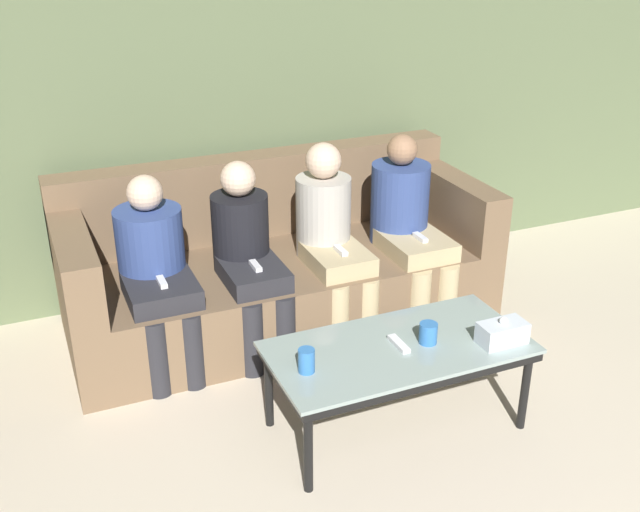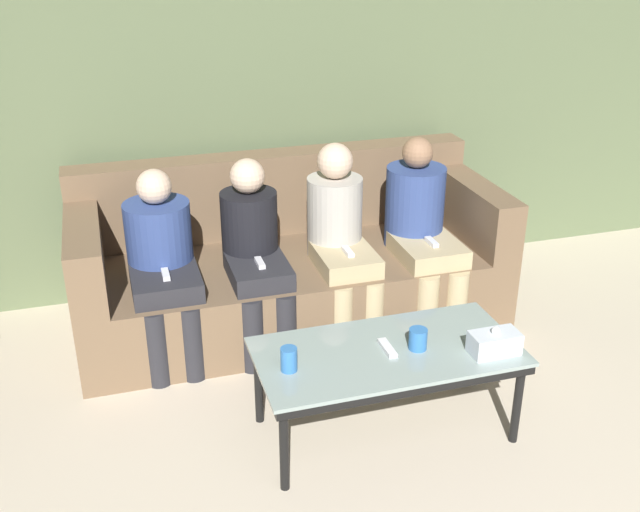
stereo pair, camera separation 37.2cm
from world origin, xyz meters
The scene contains 11 objects.
wall_back centered at (0.00, 4.16, 1.30)m, with size 12.00×0.06×2.60m.
couch centered at (0.00, 3.61, 0.33)m, with size 2.44×0.99×0.92m.
coffee_table centered at (0.14, 2.38, 0.40)m, with size 1.19×0.59×0.44m.
cup_near_left centered at (0.27, 2.35, 0.49)m, with size 0.08×0.08×0.10m.
cup_near_right centered at (-0.32, 2.35, 0.50)m, with size 0.07×0.07×0.11m.
tissue_box centered at (0.58, 2.22, 0.49)m, with size 0.22×0.12×0.13m.
game_remote centered at (0.14, 2.38, 0.45)m, with size 0.04×0.15×0.02m.
seated_person_left_end centered at (-0.74, 3.39, 0.56)m, with size 0.35×0.64×1.03m.
seated_person_mid_left centered at (-0.25, 3.38, 0.55)m, with size 0.31×0.63×1.04m.
seated_person_mid_right centered at (0.25, 3.39, 0.58)m, with size 0.31×0.63×1.08m.
seated_person_right_end centered at (0.74, 3.39, 0.58)m, with size 0.35×0.67×1.07m.
Camera 1 is at (-1.33, -0.15, 2.23)m, focal length 42.00 mm.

